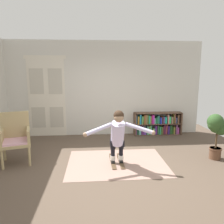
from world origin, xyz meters
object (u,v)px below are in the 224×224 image
skis_pair (117,161)px  person_skier (118,133)px  potted_plant (217,128)px  bookshelf (157,124)px  wicker_chair (15,137)px

skis_pair → person_skier: person_skier is taller
potted_plant → skis_pair: (-2.25, -0.01, -0.70)m
bookshelf → skis_pair: bookshelf is taller
bookshelf → skis_pair: bearing=-125.7°
wicker_chair → skis_pair: (2.21, -0.22, -0.56)m
skis_pair → person_skier: (0.00, -0.17, 0.70)m
person_skier → wicker_chair: bearing=170.0°
person_skier → potted_plant: bearing=4.7°
wicker_chair → skis_pair: bearing=-5.6°
bookshelf → potted_plant: potted_plant is taller
bookshelf → wicker_chair: (-3.70, -1.87, 0.26)m
skis_pair → bookshelf: bearing=54.3°
potted_plant → bookshelf: bearing=110.0°
skis_pair → potted_plant: bearing=0.4°
wicker_chair → skis_pair: wicker_chair is taller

